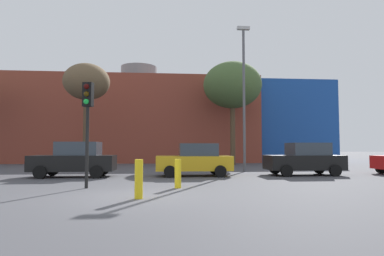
{
  "coord_description": "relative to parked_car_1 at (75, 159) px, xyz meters",
  "views": [
    {
      "loc": [
        1.05,
        -10.23,
        1.49
      ],
      "look_at": [
        2.76,
        9.69,
        2.68
      ],
      "focal_mm": 30.64,
      "sensor_mm": 36.0,
      "label": 1
    }
  ],
  "objects": [
    {
      "name": "street_lamp",
      "position": [
        9.47,
        2.81,
        4.22
      ],
      "size": [
        0.8,
        0.24,
        9.13
      ],
      "color": "#59595E",
      "rests_on": "ground_plane"
    },
    {
      "name": "bare_tree_1",
      "position": [
        10.38,
        10.48,
        5.96
      ],
      "size": [
        5.03,
        5.03,
        8.89
      ],
      "color": "brown",
      "rests_on": "ground_plane"
    },
    {
      "name": "bare_tree_2",
      "position": [
        -1.49,
        8.53,
        5.6
      ],
      "size": [
        3.52,
        3.52,
        7.98
      ],
      "color": "brown",
      "rests_on": "ground_plane"
    },
    {
      "name": "building_backdrop",
      "position": [
        1.67,
        19.62,
        3.39
      ],
      "size": [
        40.75,
        11.96,
        10.52
      ],
      "color": "brown",
      "rests_on": "ground_plane"
    },
    {
      "name": "traffic_light_island",
      "position": [
        1.67,
        -4.81,
        1.99
      ],
      "size": [
        0.4,
        0.39,
        3.9
      ],
      "rotation": [
        0.0,
        0.0,
        -1.79
      ],
      "color": "black",
      "rests_on": "ground_plane"
    },
    {
      "name": "bollard_yellow_1",
      "position": [
        5.01,
        -5.0,
        -0.36
      ],
      "size": [
        0.24,
        0.24,
        1.05
      ],
      "primitive_type": "cylinder",
      "color": "yellow",
      "rests_on": "ground_plane"
    },
    {
      "name": "parked_car_1",
      "position": [
        0.0,
        0.0,
        0.0
      ],
      "size": [
        4.09,
        2.01,
        1.77
      ],
      "rotation": [
        0.0,
        0.0,
        3.14
      ],
      "color": "black",
      "rests_on": "ground_plane"
    },
    {
      "name": "bollard_yellow_0",
      "position": [
        3.77,
        -7.43,
        -0.31
      ],
      "size": [
        0.24,
        0.24,
        1.14
      ],
      "primitive_type": "cylinder",
      "color": "yellow",
      "rests_on": "ground_plane"
    },
    {
      "name": "parked_car_3",
      "position": [
        12.07,
        -0.0,
        -0.02
      ],
      "size": [
        4.02,
        1.97,
        1.74
      ],
      "rotation": [
        0.0,
        0.0,
        3.14
      ],
      "color": "black",
      "rests_on": "ground_plane"
    },
    {
      "name": "parked_car_2",
      "position": [
        6.12,
        -0.0,
        -0.04
      ],
      "size": [
        3.92,
        1.93,
        1.7
      ],
      "rotation": [
        0.0,
        0.0,
        3.14
      ],
      "color": "gold",
      "rests_on": "ground_plane"
    },
    {
      "name": "ground_plane",
      "position": [
        3.44,
        -6.9,
        -0.88
      ],
      "size": [
        200.0,
        200.0,
        0.0
      ],
      "primitive_type": "plane",
      "color": "#47474C"
    }
  ]
}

